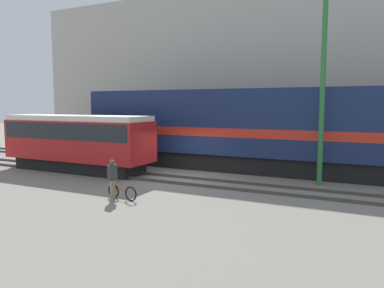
% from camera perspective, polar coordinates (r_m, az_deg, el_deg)
% --- Properties ---
extents(ground_plane, '(120.00, 120.00, 0.00)m').
position_cam_1_polar(ground_plane, '(19.87, -1.64, -5.12)').
color(ground_plane, gray).
extents(track_near, '(60.00, 1.50, 0.14)m').
position_cam_1_polar(track_near, '(19.09, -2.91, -5.37)').
color(track_near, '#47423D').
rests_on(track_near, ground).
extents(track_far, '(60.00, 1.51, 0.14)m').
position_cam_1_polar(track_far, '(22.97, 2.48, -3.42)').
color(track_far, '#47423D').
rests_on(track_far, ground).
extents(building_backdrop, '(35.74, 6.00, 12.27)m').
position_cam_1_polar(building_backdrop, '(30.18, 8.73, 10.33)').
color(building_backdrop, '#B7B2A8').
rests_on(building_backdrop, ground).
extents(freight_locomotive, '(21.36, 3.04, 5.30)m').
position_cam_1_polar(freight_locomotive, '(21.66, 9.86, 2.31)').
color(freight_locomotive, black).
rests_on(freight_locomotive, ground).
extents(streetcar, '(9.18, 2.54, 3.23)m').
position_cam_1_polar(streetcar, '(22.55, -17.04, 0.70)').
color(streetcar, black).
rests_on(streetcar, ground).
extents(bicycle, '(1.55, 0.44, 0.66)m').
position_cam_1_polar(bicycle, '(15.53, -10.61, -7.24)').
color(bicycle, black).
rests_on(bicycle, ground).
extents(person, '(0.26, 0.38, 1.63)m').
position_cam_1_polar(person, '(15.55, -12.04, -4.69)').
color(person, '#8C7A5B').
rests_on(person, ground).
extents(utility_pole_left, '(0.24, 0.24, 8.70)m').
position_cam_1_polar(utility_pole_left, '(18.68, 19.25, 7.26)').
color(utility_pole_left, '#2D7238').
rests_on(utility_pole_left, ground).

